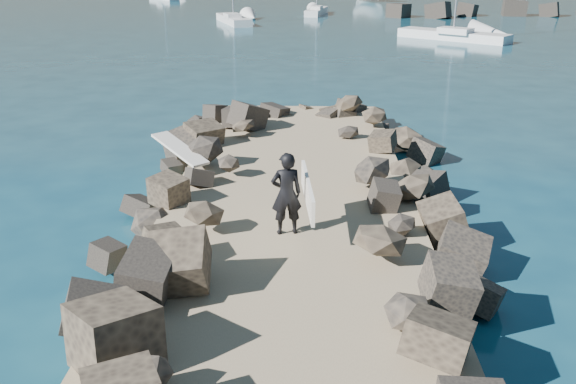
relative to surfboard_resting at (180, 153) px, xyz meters
name	(u,v)px	position (x,y,z in m)	size (l,w,h in m)	color
ground	(290,237)	(3.16, -3.22, -1.04)	(800.00, 800.00, 0.00)	#0F384C
jetty	(286,264)	(3.16, -5.22, -0.74)	(6.00, 26.00, 0.60)	#8C7759
riprap_left	(151,243)	(0.26, -4.72, -0.54)	(2.60, 22.00, 1.00)	#262421
riprap_right	(426,247)	(6.06, -4.72, -0.54)	(2.60, 22.00, 1.00)	black
surfboard_resting	(180,153)	(0.00, 0.00, 0.00)	(0.53, 2.13, 0.07)	silver
surfer_with_board	(289,193)	(3.19, -4.33, 0.47)	(0.97, 2.23, 1.80)	black
sailboat_c	(453,35)	(14.31, 32.89, -0.69)	(7.92, 6.71, 10.15)	silver
sailboat_a	(233,20)	(-3.68, 44.18, -0.69)	(4.16, 7.76, 9.16)	silver
sailboat_b	(317,11)	(4.10, 53.10, -0.69)	(2.58, 6.59, 7.83)	silver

